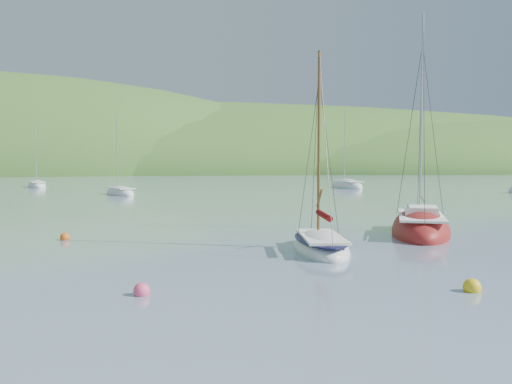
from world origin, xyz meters
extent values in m
plane|color=#7590A2|center=(0.00, 0.00, 0.00)|extent=(700.00, 700.00, 0.00)
ellipsoid|color=#396B29|center=(0.00, 170.00, 0.00)|extent=(440.00, 110.00, 44.00)
ellipsoid|color=#396B29|center=(90.00, 160.00, 0.00)|extent=(240.00, 100.00, 34.00)
ellipsoid|color=white|center=(0.81, 6.45, 0.10)|extent=(2.88, 5.92, 1.39)
cube|color=white|center=(0.80, 6.34, 0.60)|extent=(2.17, 4.60, 0.10)
cylinder|color=brown|center=(0.91, 7.12, 4.35)|extent=(0.12, 0.12, 7.57)
ellipsoid|color=black|center=(0.81, 6.45, 0.50)|extent=(2.83, 5.85, 0.24)
cylinder|color=#6E0A09|center=(0.71, 5.78, 1.51)|extent=(0.63, 2.73, 0.24)
ellipsoid|color=maroon|center=(7.24, 10.57, 0.16)|extent=(5.89, 8.54, 2.24)
cube|color=white|center=(7.18, 10.42, 0.95)|extent=(4.51, 6.62, 0.10)
cylinder|color=#B3B2B6|center=(7.65, 11.45, 5.98)|extent=(0.12, 0.12, 10.14)
cube|color=white|center=(7.18, 10.42, 1.19)|extent=(2.32, 2.70, 0.42)
cylinder|color=#B3B2B6|center=(6.84, 9.68, 1.86)|extent=(1.69, 3.58, 0.09)
ellipsoid|color=white|center=(-8.86, 45.91, 0.12)|extent=(4.24, 6.55, 1.69)
cube|color=white|center=(-8.82, 45.79, 0.72)|extent=(3.23, 5.08, 0.10)
cylinder|color=#B3B2B6|center=(-9.13, 46.60, 4.39)|extent=(0.12, 0.12, 7.41)
ellipsoid|color=white|center=(19.70, 55.50, 0.15)|extent=(3.15, 7.88, 2.10)
cube|color=white|center=(19.71, 55.35, 0.89)|extent=(2.37, 6.14, 0.10)
cylinder|color=#B3B2B6|center=(19.65, 56.43, 5.50)|extent=(0.12, 0.12, 9.29)
ellipsoid|color=white|center=(-20.55, 64.81, 0.12)|extent=(3.88, 6.73, 1.74)
cube|color=white|center=(-20.51, 64.69, 0.74)|extent=(2.96, 5.23, 0.10)
cylinder|color=#B3B2B6|center=(-20.76, 65.55, 4.52)|extent=(0.12, 0.12, 7.64)
sphere|color=yellow|center=(2.84, -1.16, 0.12)|extent=(0.50, 0.50, 0.50)
sphere|color=#F54C77|center=(-6.23, 0.14, 0.12)|extent=(0.45, 0.45, 0.45)
sphere|color=#E45913|center=(-9.79, 11.69, 0.12)|extent=(0.43, 0.43, 0.43)
camera|label=1|loc=(-6.05, -15.47, 3.68)|focal=40.00mm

